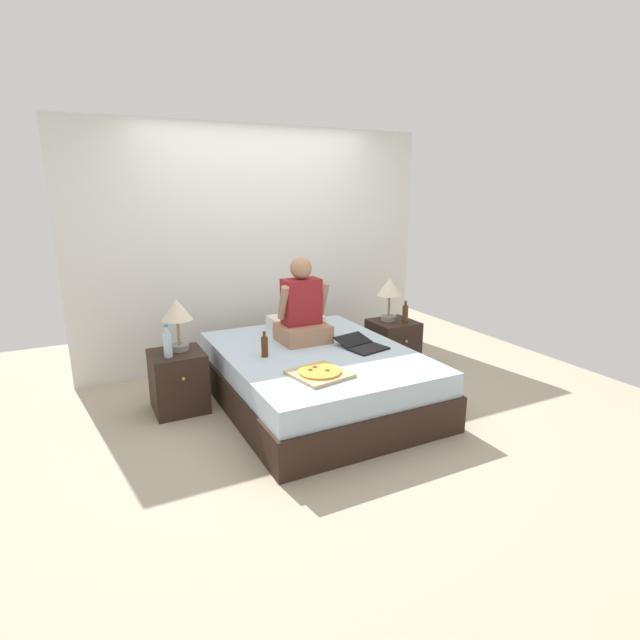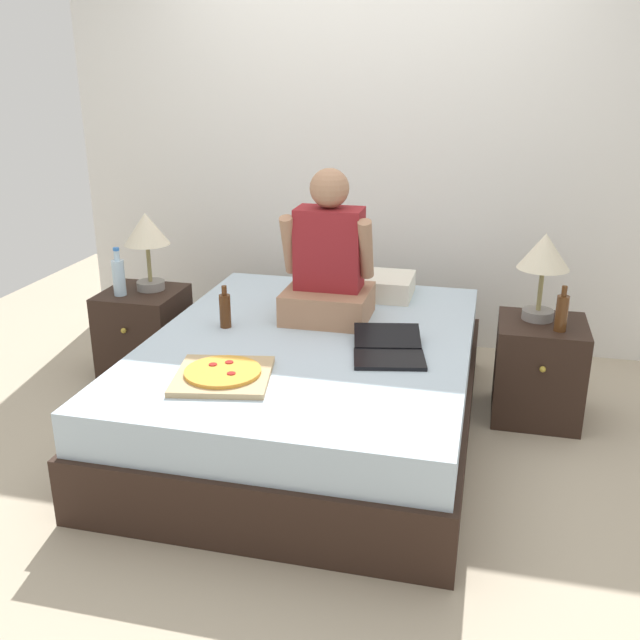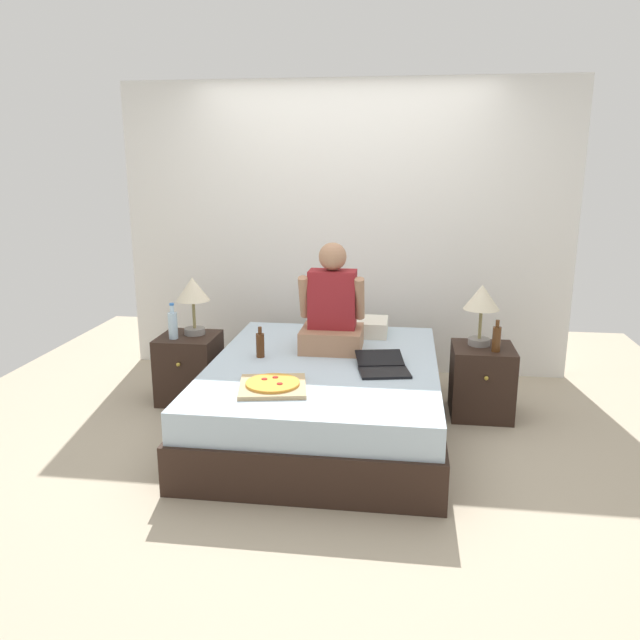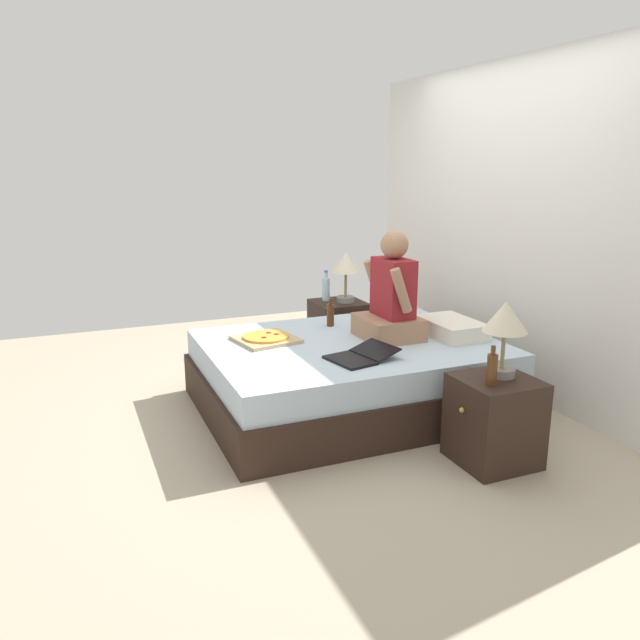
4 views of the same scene
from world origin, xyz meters
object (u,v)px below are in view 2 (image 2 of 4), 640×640
(beer_bottle, at_px, (562,312))
(beer_bottle_on_bed, at_px, (225,310))
(nightstand_right, at_px, (538,370))
(person_seated, at_px, (329,265))
(water_bottle, at_px, (119,276))
(pizza_box, at_px, (223,375))
(bed, at_px, (310,385))
(laptop, at_px, (389,351))
(lamp_on_right_nightstand, at_px, (544,258))
(lamp_on_left_nightstand, at_px, (147,234))
(nightstand_left, at_px, (145,334))

(beer_bottle, relative_size, beer_bottle_on_bed, 1.05)
(nightstand_right, bearing_deg, person_seated, -174.83)
(beer_bottle, bearing_deg, water_bottle, 179.76)
(water_bottle, height_order, beer_bottle, water_bottle)
(water_bottle, height_order, person_seated, person_seated)
(water_bottle, distance_m, pizza_box, 1.30)
(bed, bearing_deg, laptop, -17.19)
(lamp_on_right_nightstand, height_order, pizza_box, lamp_on_right_nightstand)
(nightstand_right, xyz_separation_m, pizza_box, (-1.36, -0.97, 0.25))
(beer_bottle, height_order, laptop, beer_bottle)
(nightstand_right, distance_m, beer_bottle, 0.38)
(lamp_on_left_nightstand, relative_size, nightstand_right, 0.86)
(laptop, xyz_separation_m, pizza_box, (-0.65, -0.42, -0.00))
(lamp_on_left_nightstand, distance_m, lamp_on_right_nightstand, 2.16)
(lamp_on_left_nightstand, height_order, water_bottle, lamp_on_left_nightstand)
(lamp_on_right_nightstand, bearing_deg, pizza_box, -142.57)
(lamp_on_left_nightstand, height_order, nightstand_right, lamp_on_left_nightstand)
(pizza_box, bearing_deg, lamp_on_left_nightstand, 129.36)
(pizza_box, height_order, beer_bottle_on_bed, beer_bottle_on_bed)
(bed, height_order, beer_bottle_on_bed, beer_bottle_on_bed)
(beer_bottle, xyz_separation_m, person_seated, (-1.17, 0.00, 0.16))
(bed, height_order, beer_bottle, beer_bottle)
(nightstand_left, xyz_separation_m, lamp_on_left_nightstand, (0.04, 0.05, 0.59))
(nightstand_left, bearing_deg, person_seated, -5.01)
(lamp_on_right_nightstand, xyz_separation_m, beer_bottle_on_bed, (-1.54, -0.42, -0.26))
(lamp_on_left_nightstand, distance_m, person_seated, 1.11)
(lamp_on_left_nightstand, xyz_separation_m, person_seated, (1.10, -0.15, -0.07))
(lamp_on_left_nightstand, distance_m, laptop, 1.63)
(lamp_on_right_nightstand, distance_m, person_seated, 1.08)
(laptop, bearing_deg, water_bottle, 164.10)
(nightstand_left, xyz_separation_m, lamp_on_right_nightstand, (2.20, 0.05, 0.59))
(nightstand_left, distance_m, nightstand_right, 2.23)
(nightstand_left, bearing_deg, lamp_on_right_nightstand, 1.30)
(bed, xyz_separation_m, pizza_box, (-0.24, -0.55, 0.27))
(nightstand_right, relative_size, beer_bottle, 2.27)
(nightstand_left, height_order, beer_bottle_on_bed, beer_bottle_on_bed)
(lamp_on_left_nightstand, xyz_separation_m, lamp_on_right_nightstand, (2.16, 0.00, 0.00))
(beer_bottle, xyz_separation_m, pizza_box, (-1.43, -0.87, -0.11))
(water_bottle, bearing_deg, lamp_on_right_nightstand, 3.51)
(lamp_on_right_nightstand, bearing_deg, nightstand_left, -178.70)
(nightstand_left, height_order, lamp_on_right_nightstand, lamp_on_right_nightstand)
(pizza_box, distance_m, beer_bottle_on_bed, 0.64)
(water_bottle, bearing_deg, beer_bottle_on_bed, -20.62)
(beer_bottle, distance_m, pizza_box, 1.68)
(bed, height_order, nightstand_left, nightstand_left)
(nightstand_left, xyz_separation_m, nightstand_right, (2.23, 0.00, 0.00))
(bed, relative_size, laptop, 4.43)
(nightstand_left, height_order, person_seated, person_seated)
(person_seated, distance_m, beer_bottle_on_bed, 0.58)
(water_bottle, xyz_separation_m, pizza_box, (0.95, -0.88, -0.12))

